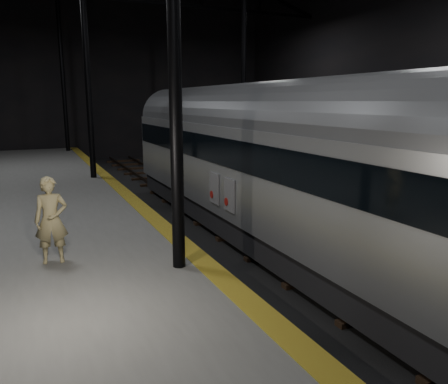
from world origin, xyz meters
TOP-DOWN VIEW (x-y plane):
  - ground at (0.00, 0.00)m, footprint 44.00×44.00m
  - platform_right at (7.50, 0.00)m, footprint 9.00×43.80m
  - tactile_strip at (-3.25, 0.00)m, footprint 0.50×43.80m
  - track at (0.00, 0.00)m, footprint 2.40×43.00m
  - train at (-0.00, -0.35)m, footprint 2.72×18.13m
  - woman at (-6.16, -2.64)m, footprint 0.72×0.51m

SIDE VIEW (x-z plane):
  - ground at x=0.00m, z-range 0.00..0.00m
  - track at x=0.00m, z-range -0.05..0.19m
  - platform_right at x=7.50m, z-range 0.00..1.00m
  - tactile_strip at x=-3.25m, z-range 1.00..1.01m
  - woman at x=-6.16m, z-range 1.00..2.85m
  - train at x=0.00m, z-range 0.28..5.13m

